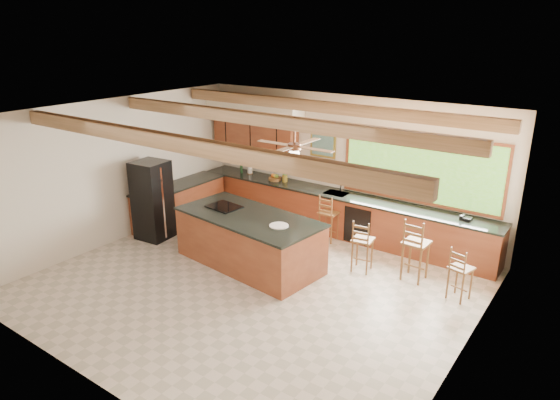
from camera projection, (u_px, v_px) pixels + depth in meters
The scene contains 9 objects.
ground at pixel (254, 284), 8.90m from camera, with size 7.20×7.20×0.00m, color beige.
room_shell at pixel (267, 155), 8.77m from camera, with size 7.27×6.54×3.02m.
counter_run at pixel (295, 210), 11.14m from camera, with size 7.12×3.10×1.22m.
island at pixel (249, 240), 9.52m from camera, with size 2.98×1.65×1.01m.
refrigerator at pixel (152, 200), 10.60m from camera, with size 0.72×0.70×1.70m.
bar_stool_a at pixel (328, 214), 10.49m from camera, with size 0.37×0.37×1.04m.
bar_stool_b at pixel (362, 241), 9.17m from camera, with size 0.42×0.42×1.03m.
bar_stool_c at pixel (415, 245), 8.81m from camera, with size 0.44×0.44×1.19m.
bar_stool_d at pixel (460, 270), 8.21m from camera, with size 0.41×0.41×0.95m.
Camera 1 is at (4.96, -6.18, 4.36)m, focal length 32.00 mm.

